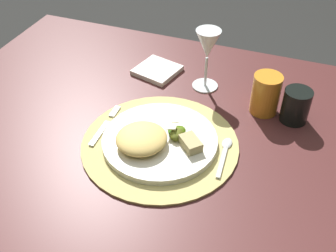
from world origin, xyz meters
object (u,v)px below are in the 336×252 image
object	(u,v)px
dinner_plate	(161,141)
fork	(104,127)
napkin	(157,70)
wine_glass	(208,47)
dining_table	(168,167)
dark_tumbler	(296,106)
amber_tumbler	(266,94)
spoon	(225,151)

from	to	relation	value
dinner_plate	fork	distance (m)	0.15
napkin	fork	bearing A→B (deg)	-95.39
napkin	wine_glass	bearing A→B (deg)	-7.60
wine_glass	dinner_plate	bearing A→B (deg)	-96.05
wine_glass	fork	bearing A→B (deg)	-123.92
dinner_plate	wine_glass	world-z (taller)	wine_glass
fork	wine_glass	distance (m)	0.35
dining_table	fork	distance (m)	0.21
wine_glass	dark_tumbler	bearing A→B (deg)	-14.42
napkin	dark_tumbler	size ratio (longest dim) A/B	1.30
dinner_plate	amber_tumbler	world-z (taller)	amber_tumbler
dark_tumbler	fork	bearing A→B (deg)	-154.80
spoon	amber_tumbler	world-z (taller)	amber_tumbler
dining_table	napkin	size ratio (longest dim) A/B	11.24
dining_table	dark_tumbler	bearing A→B (deg)	28.72
napkin	dinner_plate	bearing A→B (deg)	-66.90
fork	amber_tumbler	size ratio (longest dim) A/B	1.50
dinner_plate	wine_glass	size ratio (longest dim) A/B	1.57
dinner_plate	wine_glass	xyz separation A→B (m)	(0.03, 0.27, 0.11)
fork	spoon	size ratio (longest dim) A/B	1.22
dinner_plate	napkin	xyz separation A→B (m)	(-0.13, 0.30, -0.01)
dinner_plate	wine_glass	bearing A→B (deg)	83.95
dining_table	napkin	bearing A→B (deg)	117.03
spoon	fork	bearing A→B (deg)	-176.16
fork	dining_table	bearing A→B (deg)	17.99
spoon	wine_glass	bearing A→B (deg)	116.01
napkin	amber_tumbler	bearing A→B (deg)	-12.84
dining_table	wine_glass	xyz separation A→B (m)	(0.03, 0.22, 0.25)
fork	napkin	size ratio (longest dim) A/B	1.39
fork	spoon	distance (m)	0.31
dark_tumbler	napkin	bearing A→B (deg)	168.12
dining_table	amber_tumbler	bearing A→B (deg)	39.02
dinner_plate	dark_tumbler	distance (m)	0.35
amber_tumbler	dark_tumbler	bearing A→B (deg)	-7.81
dining_table	dinner_plate	bearing A→B (deg)	-87.90
wine_glass	dining_table	bearing A→B (deg)	-97.95
napkin	wine_glass	size ratio (longest dim) A/B	0.67
dining_table	dinner_plate	size ratio (longest dim) A/B	4.75
dining_table	amber_tumbler	size ratio (longest dim) A/B	12.18
dining_table	spoon	distance (m)	0.21
wine_glass	amber_tumbler	distance (m)	0.20
spoon	amber_tumbler	xyz separation A→B (m)	(0.05, 0.20, 0.05)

